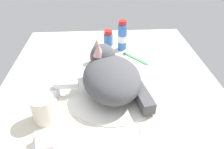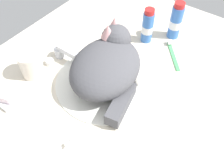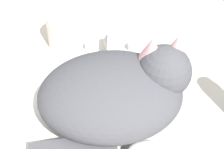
{
  "view_description": "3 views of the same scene",
  "coord_description": "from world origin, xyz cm",
  "views": [
    {
      "loc": [
        -57.0,
        3.36,
        48.48
      ],
      "look_at": [
        1.48,
        -0.2,
        7.01
      ],
      "focal_mm": 33.42,
      "sensor_mm": 36.0,
      "label": 1
    },
    {
      "loc": [
        -38.38,
        -30.16,
        59.11
      ],
      "look_at": [
        0.64,
        -1.93,
        4.04
      ],
      "focal_mm": 38.72,
      "sensor_mm": 36.0,
      "label": 2
    },
    {
      "loc": [
        0.95,
        -38.96,
        49.65
      ],
      "look_at": [
        0.19,
        3.82,
        7.76
      ],
      "focal_mm": 53.85,
      "sensor_mm": 36.0,
      "label": 3
    }
  ],
  "objects": [
    {
      "name": "ground_plane",
      "position": [
        0.0,
        0.0,
        -1.5
      ],
      "size": [
        110.0,
        82.5,
        3.0
      ],
      "primitive_type": "cube",
      "color": "beige"
    },
    {
      "name": "sink_basin",
      "position": [
        0.0,
        0.0,
        0.41
      ],
      "size": [
        31.79,
        31.79,
        0.82
      ],
      "primitive_type": "cylinder",
      "color": "silver",
      "rests_on": "ground_plane"
    },
    {
      "name": "faucet",
      "position": [
        0.0,
        18.51,
        2.33
      ],
      "size": [
        12.57,
        10.26,
        5.37
      ],
      "color": "silver",
      "rests_on": "ground_plane"
    },
    {
      "name": "cat",
      "position": [
        1.34,
        0.08,
        7.0
      ],
      "size": [
        28.24,
        24.33,
        15.12
      ],
      "color": "#4C4C51",
      "rests_on": "sink_basin"
    },
    {
      "name": "rinse_cup",
      "position": [
        -11.0,
        21.05,
        4.23
      ],
      "size": [
        7.1,
        7.1,
        8.46
      ],
      "color": "silver",
      "rests_on": "ground_plane"
    },
    {
      "name": "soap_dish",
      "position": [
        -21.47,
        19.14,
        0.6
      ],
      "size": [
        9.0,
        6.4,
        1.2
      ],
      "primitive_type": "cube",
      "color": "white",
      "rests_on": "ground_plane"
    },
    {
      "name": "soap_bar",
      "position": [
        -21.47,
        19.14,
        2.42
      ],
      "size": [
        7.3,
        5.7,
        2.43
      ],
      "primitive_type": "cube",
      "rotation": [
        0.0,
        0.0,
        0.3
      ],
      "color": "silver",
      "rests_on": "soap_dish"
    }
  ]
}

